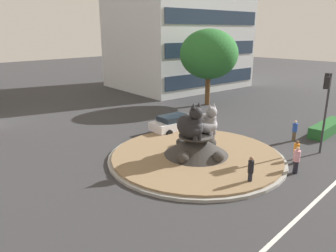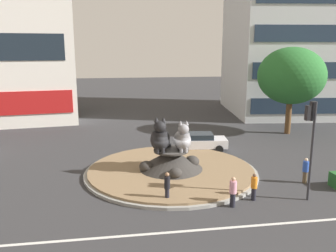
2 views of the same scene
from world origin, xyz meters
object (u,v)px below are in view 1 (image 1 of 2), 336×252
(traffic_light_mast, at_px, (326,96))
(pedestrian_orange_shirt, at_px, (296,152))
(cat_statue_grey, at_px, (207,122))
(broadleaf_tree_behind_island, at_px, (209,54))
(cat_statue_black, at_px, (191,125))
(pedestrian_pink_shirt, at_px, (296,160))
(pedestrian_black_shirt, at_px, (251,170))
(pedestrian_blue_shirt, at_px, (295,130))
(sedan_on_far_lane, at_px, (175,123))

(traffic_light_mast, distance_m, pedestrian_orange_shirt, 4.40)
(cat_statue_grey, relative_size, broadleaf_tree_behind_island, 0.25)
(cat_statue_black, relative_size, pedestrian_pink_shirt, 1.46)
(broadleaf_tree_behind_island, distance_m, pedestrian_black_shirt, 20.76)
(traffic_light_mast, bearing_deg, pedestrian_pink_shirt, 91.08)
(cat_statue_black, bearing_deg, traffic_light_mast, 62.97)
(traffic_light_mast, relative_size, pedestrian_blue_shirt, 3.40)
(pedestrian_pink_shirt, height_order, sedan_on_far_lane, pedestrian_pink_shirt)
(pedestrian_black_shirt, relative_size, pedestrian_pink_shirt, 1.04)
(pedestrian_black_shirt, bearing_deg, pedestrian_blue_shirt, 78.51)
(cat_statue_black, bearing_deg, sedan_on_far_lane, 150.49)
(broadleaf_tree_behind_island, xyz_separation_m, pedestrian_orange_shirt, (-9.52, -14.64, -4.91))
(cat_statue_black, height_order, broadleaf_tree_behind_island, broadleaf_tree_behind_island)
(cat_statue_grey, xyz_separation_m, pedestrian_black_shirt, (-1.73, -4.46, -1.48))
(cat_statue_black, relative_size, cat_statue_grey, 1.17)
(cat_statue_grey, distance_m, traffic_light_mast, 8.18)
(cat_statue_black, relative_size, pedestrian_orange_shirt, 1.57)
(pedestrian_pink_shirt, bearing_deg, pedestrian_orange_shirt, -152.39)
(pedestrian_black_shirt, xyz_separation_m, sedan_on_far_lane, (4.27, 9.76, -0.17))
(traffic_light_mast, xyz_separation_m, pedestrian_orange_shirt, (-2.95, 0.36, -3.24))
(cat_statue_grey, height_order, traffic_light_mast, traffic_light_mast)
(broadleaf_tree_behind_island, bearing_deg, pedestrian_pink_shirt, -125.68)
(cat_statue_grey, xyz_separation_m, pedestrian_orange_shirt, (3.11, -4.89, -1.61))
(pedestrian_orange_shirt, height_order, sedan_on_far_lane, pedestrian_orange_shirt)
(pedestrian_blue_shirt, bearing_deg, traffic_light_mast, -75.27)
(pedestrian_black_shirt, xyz_separation_m, pedestrian_orange_shirt, (4.84, -0.43, -0.12))
(cat_statue_grey, distance_m, pedestrian_blue_shirt, 8.04)
(pedestrian_orange_shirt, distance_m, sedan_on_far_lane, 10.21)
(broadleaf_tree_behind_island, bearing_deg, cat_statue_grey, -142.34)
(pedestrian_orange_shirt, relative_size, sedan_on_far_lane, 0.35)
(traffic_light_mast, relative_size, pedestrian_pink_shirt, 3.30)
(traffic_light_mast, height_order, pedestrian_pink_shirt, traffic_light_mast)
(cat_statue_grey, height_order, pedestrian_black_shirt, cat_statue_grey)
(pedestrian_pink_shirt, relative_size, pedestrian_blue_shirt, 1.03)
(pedestrian_black_shirt, height_order, pedestrian_orange_shirt, pedestrian_black_shirt)
(broadleaf_tree_behind_island, distance_m, pedestrian_blue_shirt, 14.57)
(cat_statue_black, bearing_deg, cat_statue_grey, 94.80)
(traffic_light_mast, height_order, sedan_on_far_lane, traffic_light_mast)
(traffic_light_mast, height_order, pedestrian_blue_shirt, traffic_light_mast)
(traffic_light_mast, height_order, pedestrian_black_shirt, traffic_light_mast)
(cat_statue_grey, bearing_deg, pedestrian_blue_shirt, 71.01)
(cat_statue_black, bearing_deg, pedestrian_black_shirt, 5.20)
(cat_statue_black, xyz_separation_m, pedestrian_black_shirt, (-0.24, -4.55, -1.59))
(pedestrian_orange_shirt, height_order, pedestrian_pink_shirt, pedestrian_pink_shirt)
(traffic_light_mast, relative_size, broadleaf_tree_behind_island, 0.66)
(traffic_light_mast, xyz_separation_m, sedan_on_far_lane, (-3.52, 10.55, -3.28))
(pedestrian_orange_shirt, xyz_separation_m, pedestrian_pink_shirt, (-1.45, -0.64, 0.06))
(traffic_light_mast, distance_m, broadleaf_tree_behind_island, 16.46)
(pedestrian_orange_shirt, bearing_deg, broadleaf_tree_behind_island, -26.00)
(pedestrian_pink_shirt, relative_size, sedan_on_far_lane, 0.37)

